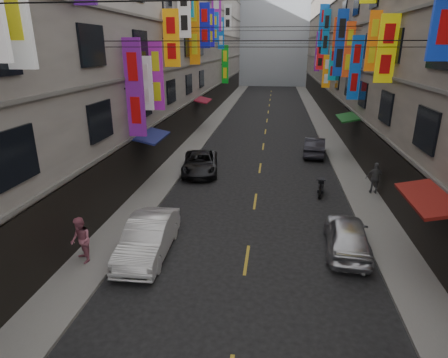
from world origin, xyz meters
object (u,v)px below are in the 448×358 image
(car_right_far, at_px, (314,146))
(pedestrian_lfar, at_px, (81,240))
(car_left_mid, at_px, (148,237))
(pedestrian_rfar, at_px, (375,178))
(scooter_far_right, at_px, (321,187))
(car_left_far, at_px, (200,163))
(car_right_mid, at_px, (347,235))

(car_right_far, height_order, pedestrian_lfar, pedestrian_lfar)
(car_left_mid, height_order, pedestrian_rfar, pedestrian_rfar)
(scooter_far_right, bearing_deg, car_right_far, -82.99)
(car_left_mid, relative_size, pedestrian_lfar, 2.53)
(car_left_far, height_order, pedestrian_lfar, pedestrian_lfar)
(car_right_mid, relative_size, car_right_far, 0.98)
(pedestrian_lfar, bearing_deg, car_right_far, 105.92)
(pedestrian_lfar, height_order, pedestrian_rfar, pedestrian_lfar)
(scooter_far_right, bearing_deg, car_left_far, -11.74)
(car_right_mid, distance_m, car_right_far, 14.56)
(scooter_far_right, relative_size, pedestrian_lfar, 0.98)
(car_left_far, height_order, car_right_mid, car_right_mid)
(car_right_mid, bearing_deg, car_left_far, -44.87)
(scooter_far_right, height_order, pedestrian_lfar, pedestrian_lfar)
(pedestrian_lfar, bearing_deg, car_left_far, 125.78)
(scooter_far_right, height_order, car_left_mid, car_left_mid)
(scooter_far_right, distance_m, pedestrian_rfar, 3.04)
(car_right_mid, bearing_deg, pedestrian_rfar, -107.11)
(scooter_far_right, xyz_separation_m, car_left_far, (-7.55, 2.95, 0.23))
(scooter_far_right, distance_m, pedestrian_lfar, 13.16)
(scooter_far_right, xyz_separation_m, car_right_far, (0.37, 8.28, 0.27))
(car_left_far, distance_m, pedestrian_rfar, 10.86)
(pedestrian_rfar, bearing_deg, car_left_mid, 38.25)
(scooter_far_right, xyz_separation_m, pedestrian_rfar, (2.97, 0.30, 0.57))
(scooter_far_right, bearing_deg, pedestrian_lfar, 50.94)
(car_right_far, height_order, pedestrian_rfar, pedestrian_rfar)
(car_right_far, relative_size, pedestrian_lfar, 2.36)
(scooter_far_right, distance_m, car_left_far, 8.11)
(pedestrian_lfar, relative_size, pedestrian_rfar, 1.02)
(car_left_far, bearing_deg, car_left_mid, -98.70)
(car_right_mid, xyz_separation_m, pedestrian_lfar, (-10.24, -2.41, 0.32))
(pedestrian_lfar, bearing_deg, car_right_mid, 60.28)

